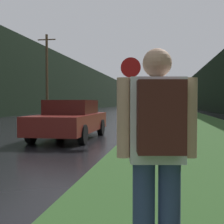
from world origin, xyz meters
TOP-DOWN VIEW (x-y plane):
  - grass_verge at (6.98, 40.00)m, footprint 6.00×240.00m
  - lane_stripe_c at (0.00, 15.48)m, footprint 0.12×3.00m
  - lane_stripe_d at (0.00, 22.48)m, footprint 0.12×3.00m
  - lane_stripe_e at (0.00, 29.48)m, footprint 0.12×3.00m
  - treeline_far_side at (-9.98, 50.00)m, footprint 2.00×140.00m
  - treeline_near_side at (12.98, 50.00)m, footprint 2.00×140.00m
  - utility_pole_far at (-5.84, 31.19)m, footprint 1.80×0.24m
  - stop_sign at (4.32, 12.70)m, footprint 0.70×0.07m
  - hitchhiker_with_backpack at (5.39, 4.38)m, footprint 0.62×0.47m
  - car_passing_near at (1.99, 13.26)m, footprint 1.98×4.79m

SIDE VIEW (x-z plane):
  - lane_stripe_c at x=0.00m, z-range 0.00..0.01m
  - lane_stripe_d at x=0.00m, z-range 0.00..0.01m
  - lane_stripe_e at x=0.00m, z-range 0.00..0.01m
  - grass_verge at x=6.98m, z-range 0.00..0.02m
  - car_passing_near at x=1.99m, z-range 0.01..1.46m
  - hitchhiker_with_backpack at x=5.39m, z-range 0.13..1.93m
  - stop_sign at x=4.32m, z-range 0.34..3.26m
  - treeline_near_side at x=12.98m, z-range 0.00..7.23m
  - utility_pole_far at x=-5.84m, z-range 0.13..8.12m
  - treeline_far_side at x=-9.98m, z-range 0.00..8.30m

